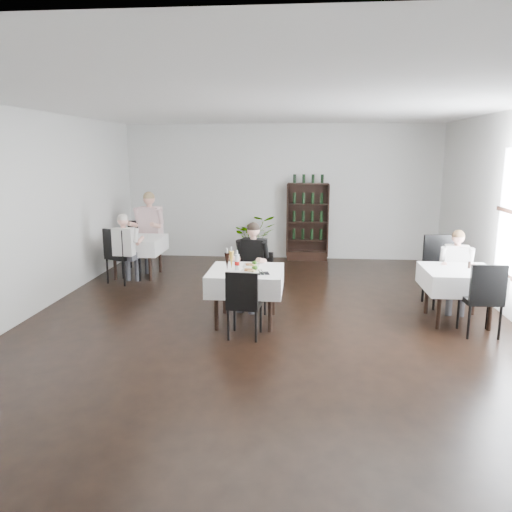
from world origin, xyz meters
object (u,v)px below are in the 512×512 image
(wine_shelf, at_px, (307,223))
(diner_main, at_px, (252,259))
(potted_tree, at_px, (255,237))
(main_table, at_px, (246,280))

(wine_shelf, bearing_deg, diner_main, -103.53)
(potted_tree, distance_m, diner_main, 3.54)
(main_table, xyz_separation_m, diner_main, (0.02, 0.66, 0.16))
(main_table, bearing_deg, potted_tree, 93.71)
(main_table, relative_size, potted_tree, 1.00)
(wine_shelf, bearing_deg, potted_tree, -173.23)
(wine_shelf, relative_size, potted_tree, 1.69)
(wine_shelf, distance_m, potted_tree, 1.22)
(wine_shelf, distance_m, main_table, 4.41)
(diner_main, bearing_deg, main_table, -91.74)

